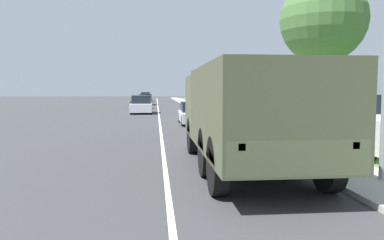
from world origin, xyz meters
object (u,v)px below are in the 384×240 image
object	(u,v)px
lamp_post	(378,9)
car_third_ahead	(139,102)
military_truck	(246,110)
car_farthest_ahead	(145,97)
car_second_ahead	(142,105)
pickup_truck	(360,124)
car_nearest_ahead	(195,114)
car_fourth_ahead	(146,100)

from	to	relation	value
lamp_post	car_third_ahead	bearing A→B (deg)	100.57
military_truck	car_farthest_ahead	size ratio (longest dim) A/B	1.57
car_second_ahead	pickup_truck	size ratio (longest dim) A/B	0.79
car_nearest_ahead	lamp_post	bearing A→B (deg)	-81.22
car_nearest_ahead	pickup_truck	world-z (taller)	pickup_truck
car_third_ahead	car_second_ahead	bearing A→B (deg)	-86.35
car_third_ahead	car_fourth_ahead	bearing A→B (deg)	87.79
car_second_ahead	pickup_truck	xyz separation A→B (m)	(8.41, -21.87, 0.18)
military_truck	car_farthest_ahead	bearing A→B (deg)	94.13
pickup_truck	car_second_ahead	bearing A→B (deg)	111.03
military_truck	car_nearest_ahead	distance (m)	13.41
car_third_ahead	car_farthest_ahead	size ratio (longest dim) A/B	0.83
car_second_ahead	pickup_truck	world-z (taller)	pickup_truck
car_nearest_ahead	pickup_truck	size ratio (longest dim) A/B	0.73
military_truck	pickup_truck	xyz separation A→B (m)	(4.73, 2.71, -0.66)
car_farthest_ahead	lamp_post	xyz separation A→B (m)	(6.66, -61.14, 3.06)
car_nearest_ahead	car_fourth_ahead	distance (m)	31.40
car_nearest_ahead	car_third_ahead	size ratio (longest dim) A/B	1.04
car_nearest_ahead	car_third_ahead	world-z (taller)	car_third_ahead
military_truck	car_second_ahead	distance (m)	24.87
car_third_ahead	car_farthest_ahead	bearing A→B (deg)	90.04
car_nearest_ahead	lamp_post	xyz separation A→B (m)	(2.36, -15.30, 3.21)
car_second_ahead	car_farthest_ahead	bearing A→B (deg)	90.99
car_nearest_ahead	military_truck	bearing A→B (deg)	-90.10
military_truck	car_third_ahead	xyz separation A→B (m)	(-4.26, 33.70, -0.88)
car_farthest_ahead	pickup_truck	bearing A→B (deg)	-80.94
car_nearest_ahead	car_second_ahead	xyz separation A→B (m)	(-3.70, 11.20, 0.10)
car_nearest_ahead	pickup_truck	distance (m)	11.67
car_second_ahead	car_fourth_ahead	size ratio (longest dim) A/B	0.93
car_third_ahead	pickup_truck	bearing A→B (deg)	-73.82
car_second_ahead	car_fourth_ahead	world-z (taller)	car_second_ahead
military_truck	car_farthest_ahead	distance (m)	59.38
lamp_post	car_nearest_ahead	bearing A→B (deg)	98.78
car_second_ahead	pickup_truck	bearing A→B (deg)	-68.97
military_truck	car_second_ahead	bearing A→B (deg)	98.51
car_farthest_ahead	pickup_truck	size ratio (longest dim) A/B	0.85
car_third_ahead	pickup_truck	world-z (taller)	pickup_truck
military_truck	pickup_truck	world-z (taller)	military_truck
car_nearest_ahead	pickup_truck	xyz separation A→B (m)	(4.71, -10.67, 0.28)
car_second_ahead	car_third_ahead	distance (m)	9.14
military_truck	pickup_truck	bearing A→B (deg)	29.76
car_nearest_ahead	car_fourth_ahead	xyz separation A→B (m)	(-3.86, 31.16, 0.08)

